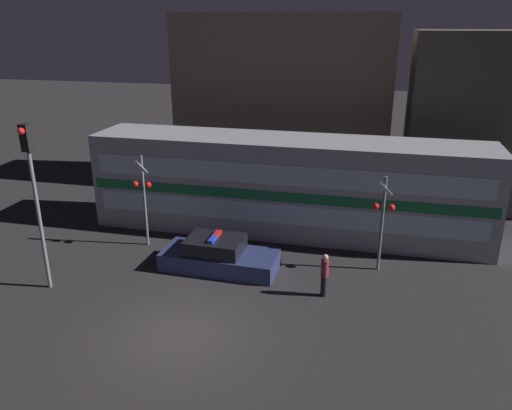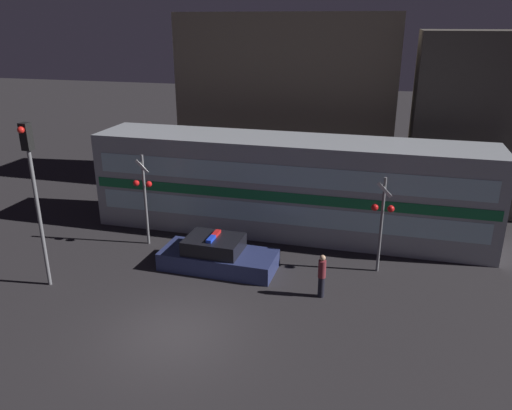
{
  "view_description": "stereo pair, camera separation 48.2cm",
  "coord_description": "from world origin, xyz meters",
  "px_view_note": "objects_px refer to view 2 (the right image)",
  "views": [
    {
      "loc": [
        5.24,
        -11.98,
        8.98
      ],
      "look_at": [
        0.79,
        6.6,
        1.91
      ],
      "focal_mm": 35.0,
      "sensor_mm": 36.0,
      "label": 1
    },
    {
      "loc": [
        5.71,
        -11.86,
        8.98
      ],
      "look_at": [
        0.79,
        6.6,
        1.91
      ],
      "focal_mm": 35.0,
      "sensor_mm": 36.0,
      "label": 2
    }
  ],
  "objects_px": {
    "pedestrian": "(322,276)",
    "crossing_signal_near": "(382,217)",
    "police_car": "(217,256)",
    "train": "(289,186)",
    "traffic_light_corner": "(33,178)"
  },
  "relations": [
    {
      "from": "pedestrian",
      "to": "crossing_signal_near",
      "type": "height_order",
      "value": "crossing_signal_near"
    },
    {
      "from": "crossing_signal_near",
      "to": "police_car",
      "type": "bearing_deg",
      "value": -167.98
    },
    {
      "from": "train",
      "to": "police_car",
      "type": "height_order",
      "value": "train"
    },
    {
      "from": "crossing_signal_near",
      "to": "train",
      "type": "bearing_deg",
      "value": 143.63
    },
    {
      "from": "police_car",
      "to": "pedestrian",
      "type": "distance_m",
      "value": 4.32
    },
    {
      "from": "crossing_signal_near",
      "to": "traffic_light_corner",
      "type": "relative_size",
      "value": 0.63
    },
    {
      "from": "police_car",
      "to": "pedestrian",
      "type": "xyz_separation_m",
      "value": [
        4.16,
        -1.13,
        0.31
      ]
    },
    {
      "from": "train",
      "to": "traffic_light_corner",
      "type": "relative_size",
      "value": 2.93
    },
    {
      "from": "police_car",
      "to": "crossing_signal_near",
      "type": "xyz_separation_m",
      "value": [
        5.98,
        1.27,
        1.71
      ]
    },
    {
      "from": "police_car",
      "to": "crossing_signal_near",
      "type": "bearing_deg",
      "value": 13.48
    },
    {
      "from": "train",
      "to": "traffic_light_corner",
      "type": "height_order",
      "value": "traffic_light_corner"
    },
    {
      "from": "police_car",
      "to": "crossing_signal_near",
      "type": "relative_size",
      "value": 1.2
    },
    {
      "from": "pedestrian",
      "to": "train",
      "type": "bearing_deg",
      "value": 112.82
    },
    {
      "from": "police_car",
      "to": "pedestrian",
      "type": "relative_size",
      "value": 2.82
    },
    {
      "from": "pedestrian",
      "to": "crossing_signal_near",
      "type": "relative_size",
      "value": 0.43
    }
  ]
}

